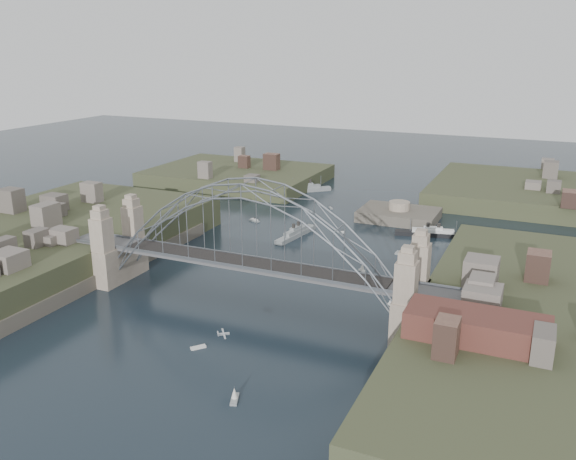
# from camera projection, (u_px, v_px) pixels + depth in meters

# --- Properties ---
(ground) EXTENTS (500.00, 500.00, 0.00)m
(ground) POSITION_uv_depth(u_px,v_px,m) (251.00, 303.00, 118.51)
(ground) COLOR black
(ground) RESTS_ON ground
(bridge) EXTENTS (84.00, 13.80, 24.60)m
(bridge) POSITION_uv_depth(u_px,v_px,m) (250.00, 244.00, 114.88)
(bridge) COLOR #525255
(bridge) RESTS_ON ground
(shore_west) EXTENTS (50.50, 90.00, 12.00)m
(shore_west) POSITION_uv_depth(u_px,v_px,m) (32.00, 254.00, 140.30)
(shore_west) COLOR #383D23
(shore_west) RESTS_ON ground
(shore_east) EXTENTS (50.50, 90.00, 12.00)m
(shore_east) POSITION_uv_depth(u_px,v_px,m) (571.00, 352.00, 95.57)
(shore_east) COLOR #383D23
(shore_east) RESTS_ON ground
(headland_nw) EXTENTS (60.00, 45.00, 9.00)m
(headland_nw) POSITION_uv_depth(u_px,v_px,m) (237.00, 181.00, 222.68)
(headland_nw) COLOR #383D23
(headland_nw) RESTS_ON ground
(headland_ne) EXTENTS (70.00, 55.00, 9.50)m
(headland_ne) POSITION_uv_depth(u_px,v_px,m) (545.00, 199.00, 194.72)
(headland_ne) COLOR #383D23
(headland_ne) RESTS_ON ground
(fort_island) EXTENTS (22.00, 16.00, 9.40)m
(fort_island) POSITION_uv_depth(u_px,v_px,m) (399.00, 221.00, 174.98)
(fort_island) COLOR #50493F
(fort_island) RESTS_ON ground
(wharf_shed) EXTENTS (20.00, 8.00, 4.00)m
(wharf_shed) POSITION_uv_depth(u_px,v_px,m) (477.00, 327.00, 86.18)
(wharf_shed) COLOR #592D26
(wharf_shed) RESTS_ON shore_east
(finger_pier) EXTENTS (4.00, 22.00, 1.40)m
(finger_pier) POSITION_uv_depth(u_px,v_px,m) (416.00, 428.00, 78.67)
(finger_pier) COLOR #525255
(finger_pier) RESTS_ON ground
(naval_cruiser_near) EXTENTS (4.64, 17.46, 5.19)m
(naval_cruiser_near) POSITION_uv_depth(u_px,v_px,m) (296.00, 234.00, 159.24)
(naval_cruiser_near) COLOR gray
(naval_cruiser_near) RESTS_ON ground
(naval_cruiser_far) EXTENTS (14.20, 13.32, 5.78)m
(naval_cruiser_far) POSITION_uv_depth(u_px,v_px,m) (307.00, 189.00, 207.77)
(naval_cruiser_far) COLOR gray
(naval_cruiser_far) RESTS_ON ground
(ocean_liner) EXTENTS (19.91, 7.10, 4.86)m
(ocean_liner) POSITION_uv_depth(u_px,v_px,m) (433.00, 233.00, 159.63)
(ocean_liner) COLOR black
(ocean_liner) RESTS_ON ground
(aeroplane) EXTENTS (2.37, 2.97, 0.51)m
(aeroplane) POSITION_uv_depth(u_px,v_px,m) (222.00, 334.00, 92.39)
(aeroplane) COLOR silver
(small_boat_a) EXTENTS (2.95, 2.06, 1.43)m
(small_boat_a) POSITION_uv_depth(u_px,v_px,m) (208.00, 259.00, 141.82)
(small_boat_a) COLOR silver
(small_boat_a) RESTS_ON ground
(small_boat_b) EXTENTS (1.92, 1.50, 2.38)m
(small_boat_b) POSITION_uv_depth(u_px,v_px,m) (362.00, 267.00, 134.73)
(small_boat_b) COLOR silver
(small_boat_b) RESTS_ON ground
(small_boat_c) EXTENTS (2.29, 2.51, 0.45)m
(small_boat_c) POSITION_uv_depth(u_px,v_px,m) (198.00, 347.00, 100.80)
(small_boat_c) COLOR silver
(small_boat_c) RESTS_ON ground
(small_boat_d) EXTENTS (0.88, 2.52, 0.45)m
(small_boat_d) POSITION_uv_depth(u_px,v_px,m) (398.00, 253.00, 146.73)
(small_boat_d) COLOR silver
(small_boat_d) RESTS_ON ground
(small_boat_e) EXTENTS (3.73, 2.49, 1.43)m
(small_boat_e) POSITION_uv_depth(u_px,v_px,m) (254.00, 220.00, 173.13)
(small_boat_e) COLOR silver
(small_boat_e) RESTS_ON ground
(small_boat_f) EXTENTS (1.50, 1.30, 1.43)m
(small_boat_f) POSITION_uv_depth(u_px,v_px,m) (342.00, 233.00, 161.75)
(small_boat_f) COLOR silver
(small_boat_f) RESTS_ON ground
(small_boat_g) EXTENTS (2.00, 3.15, 2.38)m
(small_boat_g) POSITION_uv_depth(u_px,v_px,m) (235.00, 396.00, 85.87)
(small_boat_g) COLOR silver
(small_boat_g) RESTS_ON ground
(small_boat_h) EXTENTS (1.99, 2.29, 0.45)m
(small_boat_h) POSITION_uv_depth(u_px,v_px,m) (331.00, 208.00, 186.59)
(small_boat_h) COLOR silver
(small_boat_h) RESTS_ON ground
(small_boat_i) EXTENTS (1.44, 2.19, 1.43)m
(small_boat_i) POSITION_uv_depth(u_px,v_px,m) (392.00, 302.00, 118.08)
(small_boat_i) COLOR silver
(small_boat_i) RESTS_ON ground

